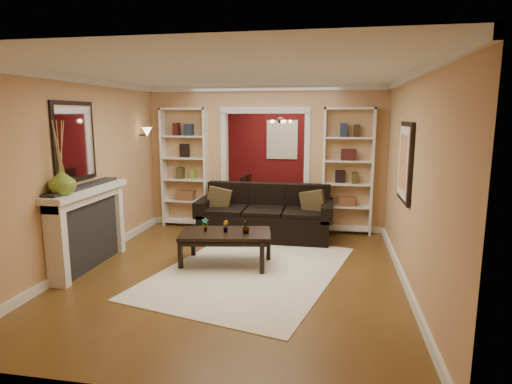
% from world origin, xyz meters
% --- Properties ---
extents(floor, '(8.00, 8.00, 0.00)m').
position_xyz_m(floor, '(0.00, 0.00, 0.00)').
color(floor, brown).
rests_on(floor, ground).
extents(ceiling, '(8.00, 8.00, 0.00)m').
position_xyz_m(ceiling, '(0.00, 0.00, 2.70)').
color(ceiling, white).
rests_on(ceiling, ground).
extents(wall_back, '(8.00, 0.00, 8.00)m').
position_xyz_m(wall_back, '(0.00, 4.00, 1.35)').
color(wall_back, tan).
rests_on(wall_back, ground).
extents(wall_front, '(8.00, 0.00, 8.00)m').
position_xyz_m(wall_front, '(0.00, -4.00, 1.35)').
color(wall_front, tan).
rests_on(wall_front, ground).
extents(wall_left, '(0.00, 8.00, 8.00)m').
position_xyz_m(wall_left, '(-2.25, 0.00, 1.35)').
color(wall_left, tan).
rests_on(wall_left, ground).
extents(wall_right, '(0.00, 8.00, 8.00)m').
position_xyz_m(wall_right, '(2.25, 0.00, 1.35)').
color(wall_right, tan).
rests_on(wall_right, ground).
extents(partition_wall, '(4.50, 0.15, 2.70)m').
position_xyz_m(partition_wall, '(0.00, 1.20, 1.35)').
color(partition_wall, tan).
rests_on(partition_wall, floor).
extents(red_back_panel, '(4.44, 0.04, 2.64)m').
position_xyz_m(red_back_panel, '(0.00, 3.97, 1.32)').
color(red_back_panel, maroon).
rests_on(red_back_panel, floor).
extents(dining_window, '(0.78, 0.03, 0.98)m').
position_xyz_m(dining_window, '(0.00, 3.93, 1.55)').
color(dining_window, '#8CA5CC').
rests_on(dining_window, wall_back).
extents(area_rug, '(2.95, 3.61, 0.01)m').
position_xyz_m(area_rug, '(0.18, -1.26, 0.01)').
color(area_rug, white).
rests_on(area_rug, floor).
extents(sofa, '(2.37, 1.02, 0.93)m').
position_xyz_m(sofa, '(0.12, 0.45, 0.46)').
color(sofa, black).
rests_on(sofa, floor).
extents(pillow_left, '(0.42, 0.17, 0.41)m').
position_xyz_m(pillow_left, '(-0.72, 0.43, 0.66)').
color(pillow_left, brown).
rests_on(pillow_left, sofa).
extents(pillow_right, '(0.43, 0.23, 0.41)m').
position_xyz_m(pillow_right, '(0.96, 0.43, 0.66)').
color(pillow_right, brown).
rests_on(pillow_right, sofa).
extents(coffee_table, '(1.40, 0.91, 0.49)m').
position_xyz_m(coffee_table, '(-0.22, -1.05, 0.25)').
color(coffee_table, black).
rests_on(coffee_table, floor).
extents(plant_left, '(0.12, 0.09, 0.19)m').
position_xyz_m(plant_left, '(-0.52, -1.05, 0.59)').
color(plant_left, '#336626').
rests_on(plant_left, coffee_table).
extents(plant_center, '(0.12, 0.12, 0.17)m').
position_xyz_m(plant_center, '(-0.22, -1.05, 0.58)').
color(plant_center, '#336626').
rests_on(plant_center, coffee_table).
extents(plant_right, '(0.15, 0.15, 0.20)m').
position_xyz_m(plant_right, '(0.08, -1.05, 0.59)').
color(plant_right, '#336626').
rests_on(plant_right, coffee_table).
extents(bookshelf_left, '(0.90, 0.30, 2.30)m').
position_xyz_m(bookshelf_left, '(-1.55, 1.03, 1.15)').
color(bookshelf_left, white).
rests_on(bookshelf_left, floor).
extents(bookshelf_right, '(0.90, 0.30, 2.30)m').
position_xyz_m(bookshelf_right, '(1.55, 1.03, 1.15)').
color(bookshelf_right, white).
rests_on(bookshelf_right, floor).
extents(fireplace, '(0.32, 1.70, 1.16)m').
position_xyz_m(fireplace, '(-2.09, -1.50, 0.58)').
color(fireplace, white).
rests_on(fireplace, floor).
extents(vase, '(0.43, 0.43, 0.35)m').
position_xyz_m(vase, '(-2.09, -2.04, 1.34)').
color(vase, olive).
rests_on(vase, fireplace).
extents(mirror, '(0.03, 0.95, 1.10)m').
position_xyz_m(mirror, '(-2.23, -1.50, 1.80)').
color(mirror, silver).
rests_on(mirror, wall_left).
extents(wall_sconce, '(0.18, 0.18, 0.22)m').
position_xyz_m(wall_sconce, '(-2.15, 0.55, 1.83)').
color(wall_sconce, '#FFE0A5').
rests_on(wall_sconce, wall_left).
extents(framed_art, '(0.04, 0.85, 1.05)m').
position_xyz_m(framed_art, '(2.21, -1.00, 1.55)').
color(framed_art, black).
rests_on(framed_art, wall_right).
extents(dining_table, '(1.52, 0.85, 0.54)m').
position_xyz_m(dining_table, '(0.11, 2.62, 0.27)').
color(dining_table, black).
rests_on(dining_table, floor).
extents(dining_chair_nw, '(0.55, 0.55, 0.85)m').
position_xyz_m(dining_chair_nw, '(-0.44, 2.32, 0.42)').
color(dining_chair_nw, black).
rests_on(dining_chair_nw, floor).
extents(dining_chair_ne, '(0.48, 0.48, 0.77)m').
position_xyz_m(dining_chair_ne, '(0.66, 2.32, 0.38)').
color(dining_chair_ne, black).
rests_on(dining_chair_ne, floor).
extents(dining_chair_sw, '(0.46, 0.46, 0.82)m').
position_xyz_m(dining_chair_sw, '(-0.44, 2.92, 0.41)').
color(dining_chair_sw, black).
rests_on(dining_chair_sw, floor).
extents(dining_chair_se, '(0.52, 0.52, 0.86)m').
position_xyz_m(dining_chair_se, '(0.66, 2.92, 0.43)').
color(dining_chair_se, black).
rests_on(dining_chair_se, floor).
extents(chandelier, '(0.50, 0.50, 0.30)m').
position_xyz_m(chandelier, '(0.00, 2.70, 2.02)').
color(chandelier, '#392D19').
rests_on(chandelier, ceiling).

